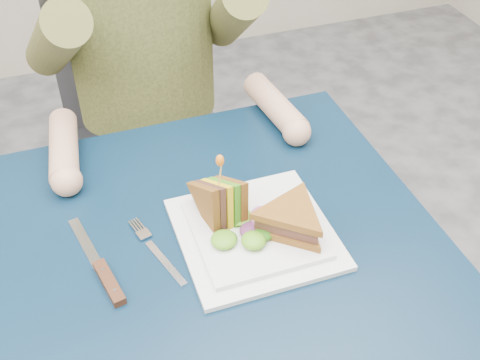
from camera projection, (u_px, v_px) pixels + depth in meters
name	position (u px, v px, depth m)	size (l,w,h in m)	color
table	(223.00, 272.00, 1.08)	(0.75, 0.75, 0.73)	black
chair	(145.00, 113.00, 1.66)	(0.42, 0.40, 0.93)	#47474C
diner	(138.00, 0.00, 1.34)	(0.54, 0.59, 0.74)	#494D23
plate	(255.00, 232.00, 1.04)	(0.26, 0.26, 0.02)	white
sandwich_flat	(291.00, 219.00, 1.01)	(0.20, 0.20, 0.05)	brown
sandwich_upright	(221.00, 202.00, 1.03)	(0.09, 0.14, 0.14)	brown
fork	(158.00, 253.00, 1.01)	(0.06, 0.18, 0.01)	silver
knife	(105.00, 275.00, 0.97)	(0.06, 0.22, 0.02)	silver
toothpick	(220.00, 174.00, 0.99)	(0.00, 0.00, 0.06)	tan
toothpick_frill	(220.00, 161.00, 0.97)	(0.01, 0.01, 0.02)	orange
lettuce_spill	(256.00, 219.00, 1.03)	(0.15, 0.13, 0.02)	#337A14
onion_ring	(262.00, 217.00, 1.03)	(0.04, 0.04, 0.01)	#9E4C7A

